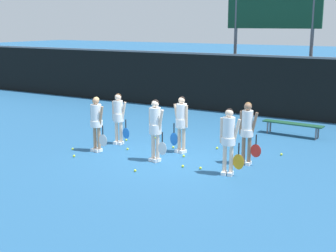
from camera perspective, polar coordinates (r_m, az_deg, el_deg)
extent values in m
plane|color=#235684|center=(13.42, -0.01, -3.81)|extent=(140.00, 140.00, 0.00)
cube|color=black|center=(19.61, 10.78, 4.77)|extent=(60.00, 0.06, 2.43)
cube|color=slate|center=(19.49, 10.93, 8.42)|extent=(60.00, 0.08, 0.08)
cylinder|color=#515156|center=(21.07, 8.19, 9.11)|extent=(0.14, 0.14, 5.16)
cylinder|color=#515156|center=(20.05, 17.04, 8.54)|extent=(0.14, 0.14, 5.16)
cube|color=#0F3823|center=(20.48, 12.75, 13.80)|extent=(4.03, 0.12, 1.62)
cube|color=#19472D|center=(16.41, 14.96, 0.28)|extent=(2.08, 0.50, 0.04)
cylinder|color=slate|center=(16.32, 17.85, -0.76)|extent=(0.06, 0.06, 0.40)
cylinder|color=slate|center=(16.08, 17.59, -0.93)|extent=(0.06, 0.06, 0.40)
cylinder|color=slate|center=(16.86, 12.37, -0.03)|extent=(0.06, 0.06, 0.40)
cylinder|color=slate|center=(16.63, 12.04, -0.19)|extent=(0.06, 0.06, 0.40)
cylinder|color=tan|center=(14.02, -8.41, -1.58)|extent=(0.10, 0.10, 0.78)
cylinder|color=tan|center=(14.14, -8.89, -1.47)|extent=(0.10, 0.10, 0.78)
cube|color=white|center=(14.09, -8.45, -2.97)|extent=(0.14, 0.25, 0.09)
cube|color=white|center=(14.21, -8.94, -2.85)|extent=(0.14, 0.25, 0.09)
cylinder|color=white|center=(13.98, -8.71, 0.28)|extent=(0.37, 0.37, 0.18)
cylinder|color=white|center=(13.93, -8.75, 1.32)|extent=(0.32, 0.32, 0.64)
sphere|color=tan|center=(13.86, -8.81, 3.04)|extent=(0.20, 0.20, 0.20)
sphere|color=#D8B772|center=(13.86, -8.75, 3.15)|extent=(0.19, 0.19, 0.19)
cylinder|color=tan|center=(13.79, -8.18, 1.17)|extent=(0.21, 0.10, 0.61)
cylinder|color=tan|center=(14.07, -9.27, 1.35)|extent=(0.08, 0.08, 0.61)
cylinder|color=black|center=(13.80, -7.96, -0.48)|extent=(0.03, 0.03, 0.27)
ellipsoid|color=silver|center=(13.87, -7.92, -1.76)|extent=(0.30, 0.03, 0.37)
cylinder|color=beige|center=(12.88, -1.27, -2.61)|extent=(0.10, 0.10, 0.82)
cylinder|color=beige|center=(12.98, -1.82, -2.49)|extent=(0.10, 0.10, 0.82)
cube|color=white|center=(12.96, -1.35, -4.20)|extent=(0.15, 0.25, 0.09)
cube|color=white|center=(13.06, -1.90, -4.07)|extent=(0.15, 0.25, 0.09)
cylinder|color=white|center=(12.81, -1.56, -0.38)|extent=(0.34, 0.34, 0.26)
cylinder|color=white|center=(12.76, -1.57, 0.73)|extent=(0.30, 0.30, 0.69)
sphere|color=beige|center=(12.67, -1.58, 2.71)|extent=(0.20, 0.20, 0.20)
sphere|color=black|center=(12.68, -1.52, 2.83)|extent=(0.19, 0.19, 0.19)
cylinder|color=beige|center=(12.64, -0.92, 0.56)|extent=(0.22, 0.11, 0.66)
cylinder|color=beige|center=(12.88, -2.17, 0.78)|extent=(0.08, 0.08, 0.66)
cylinder|color=black|center=(12.66, -0.70, -1.35)|extent=(0.03, 0.03, 0.27)
ellipsoid|color=silver|center=(12.75, -0.70, -2.76)|extent=(0.27, 0.03, 0.38)
cylinder|color=beige|center=(11.86, 7.71, -4.08)|extent=(0.10, 0.10, 0.81)
cylinder|color=beige|center=(11.90, 6.92, -4.01)|extent=(0.10, 0.10, 0.81)
cube|color=white|center=(11.94, 7.63, -5.78)|extent=(0.15, 0.25, 0.09)
cube|color=white|center=(11.98, 6.84, -5.70)|extent=(0.15, 0.25, 0.09)
cylinder|color=white|center=(11.75, 7.38, -1.84)|extent=(0.35, 0.35, 0.19)
cylinder|color=white|center=(11.69, 7.42, -0.55)|extent=(0.31, 0.31, 0.68)
sphere|color=beige|center=(11.60, 7.48, 1.57)|extent=(0.20, 0.20, 0.20)
sphere|color=black|center=(11.61, 7.50, 1.71)|extent=(0.19, 0.19, 0.19)
cylinder|color=beige|center=(11.65, 8.34, -0.68)|extent=(0.22, 0.11, 0.64)
cylinder|color=beige|center=(11.74, 6.55, -0.54)|extent=(0.08, 0.08, 0.64)
cylinder|color=black|center=(11.72, 8.63, -2.73)|extent=(0.03, 0.03, 0.29)
ellipsoid|color=orange|center=(11.81, 8.58, -4.34)|extent=(0.30, 0.03, 0.40)
cylinder|color=beige|center=(14.81, -5.75, -0.78)|extent=(0.10, 0.10, 0.77)
cylinder|color=beige|center=(14.89, -6.29, -0.73)|extent=(0.10, 0.10, 0.77)
cube|color=white|center=(14.87, -5.77, -2.08)|extent=(0.14, 0.25, 0.09)
cube|color=white|center=(14.94, -6.32, -2.02)|extent=(0.14, 0.25, 0.09)
cylinder|color=white|center=(14.75, -6.06, 1.04)|extent=(0.34, 0.34, 0.26)
cylinder|color=white|center=(14.71, -6.08, 1.90)|extent=(0.29, 0.29, 0.63)
sphere|color=beige|center=(14.64, -6.12, 3.50)|extent=(0.20, 0.20, 0.20)
sphere|color=#4C331E|center=(14.65, -6.08, 3.61)|extent=(0.19, 0.19, 0.19)
cylinder|color=beige|center=(14.62, -5.44, 1.79)|extent=(0.21, 0.10, 0.60)
cylinder|color=beige|center=(14.79, -6.68, 1.89)|extent=(0.08, 0.08, 0.60)
cylinder|color=black|center=(14.64, -5.17, 0.29)|extent=(0.03, 0.03, 0.26)
ellipsoid|color=blue|center=(14.71, -5.15, -0.89)|extent=(0.26, 0.03, 0.36)
cylinder|color=beige|center=(13.75, 1.92, -1.70)|extent=(0.10, 0.10, 0.80)
cylinder|color=beige|center=(13.86, 1.38, -1.58)|extent=(0.10, 0.10, 0.80)
cube|color=white|center=(13.82, 1.83, -3.14)|extent=(0.15, 0.26, 0.09)
cube|color=white|center=(13.92, 1.29, -3.02)|extent=(0.15, 0.26, 0.09)
cylinder|color=white|center=(13.69, 1.66, 0.34)|extent=(0.35, 0.35, 0.25)
cylinder|color=white|center=(13.64, 1.67, 1.35)|extent=(0.31, 0.31, 0.67)
sphere|color=beige|center=(13.57, 1.68, 3.14)|extent=(0.20, 0.20, 0.20)
sphere|color=black|center=(13.58, 1.74, 3.25)|extent=(0.18, 0.18, 0.18)
cylinder|color=beige|center=(13.77, 1.04, 1.40)|extent=(0.22, 0.11, 0.64)
cylinder|color=beige|center=(13.53, 2.27, 1.19)|extent=(0.08, 0.08, 0.63)
cylinder|color=black|center=(13.89, 0.73, -0.25)|extent=(0.03, 0.03, 0.28)
ellipsoid|color=blue|center=(13.97, 0.73, -1.60)|extent=(0.26, 0.03, 0.39)
cylinder|color=#8C664C|center=(12.79, 9.87, -2.93)|extent=(0.10, 0.10, 0.81)
cylinder|color=#8C664C|center=(12.84, 9.18, -2.84)|extent=(0.10, 0.10, 0.81)
cube|color=white|center=(12.86, 9.77, -4.51)|extent=(0.12, 0.25, 0.09)
cube|color=white|center=(12.91, 9.08, -4.42)|extent=(0.12, 0.25, 0.09)
cylinder|color=white|center=(12.70, 9.60, -0.83)|extent=(0.34, 0.34, 0.19)
cylinder|color=white|center=(12.64, 9.65, 0.37)|extent=(0.30, 0.30, 0.68)
sphere|color=#8C664C|center=(12.56, 9.72, 2.34)|extent=(0.20, 0.20, 0.20)
sphere|color=olive|center=(12.57, 9.75, 2.46)|extent=(0.19, 0.19, 0.19)
cylinder|color=#8C664C|center=(12.59, 10.46, 0.23)|extent=(0.21, 0.09, 0.64)
cylinder|color=#8C664C|center=(12.70, 8.88, 0.39)|extent=(0.08, 0.08, 0.64)
cylinder|color=black|center=(12.64, 10.70, -1.62)|extent=(0.03, 0.03, 0.26)
ellipsoid|color=red|center=(12.72, 10.65, -2.99)|extent=(0.30, 0.03, 0.36)
sphere|color=#CCE033|center=(15.52, -1.49, -1.44)|extent=(0.07, 0.07, 0.07)
sphere|color=#CCE033|center=(14.44, -11.56, -2.76)|extent=(0.06, 0.06, 0.06)
sphere|color=#CCE033|center=(13.68, -11.38, -3.60)|extent=(0.07, 0.07, 0.07)
sphere|color=#CCE033|center=(14.32, 6.00, -2.69)|extent=(0.07, 0.07, 0.07)
sphere|color=#CCE033|center=(12.48, 1.82, -4.91)|extent=(0.07, 0.07, 0.07)
sphere|color=#CCE033|center=(12.14, -4.03, -5.44)|extent=(0.07, 0.07, 0.07)
sphere|color=#CCE033|center=(13.42, 1.93, -3.67)|extent=(0.07, 0.07, 0.07)
sphere|color=#CCE033|center=(14.35, 0.65, -2.60)|extent=(0.07, 0.07, 0.07)
sphere|color=#CCE033|center=(13.96, 13.66, -3.37)|extent=(0.07, 0.07, 0.07)
sphere|color=#CCE033|center=(15.29, -5.10, -1.69)|extent=(0.07, 0.07, 0.07)
sphere|color=#CCE033|center=(12.35, 3.98, -5.13)|extent=(0.07, 0.07, 0.07)
sphere|color=#CCE033|center=(14.20, -4.95, -2.80)|extent=(0.07, 0.07, 0.07)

